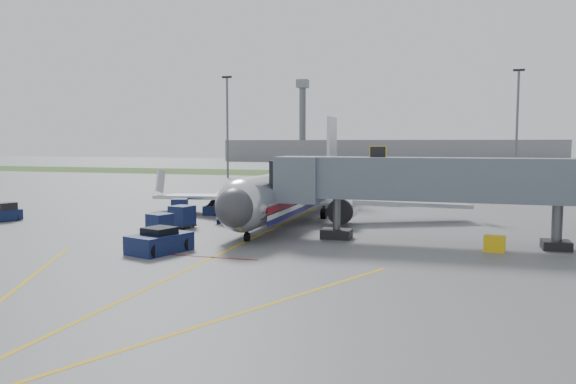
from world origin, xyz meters
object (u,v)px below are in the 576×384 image
(airliner, at_px, (297,190))
(ramp_worker, at_px, (250,207))
(baggage_tug, at_px, (7,213))
(belt_loader, at_px, (215,208))
(pushback_tug, at_px, (160,242))

(airliner, distance_m, ramp_worker, 4.95)
(baggage_tug, height_order, ramp_worker, ramp_worker)
(belt_loader, bearing_deg, pushback_tug, -76.21)
(airliner, xyz_separation_m, pushback_tug, (-4.00, -18.75, -1.95))
(airliner, distance_m, baggage_tug, 26.69)
(baggage_tug, distance_m, belt_loader, 19.11)
(pushback_tug, distance_m, belt_loader, 20.12)
(pushback_tug, relative_size, baggage_tug, 1.67)
(airliner, height_order, ramp_worker, airliner)
(airliner, relative_size, baggage_tug, 13.21)
(baggage_tug, relative_size, ramp_worker, 1.43)
(pushback_tug, distance_m, ramp_worker, 18.50)
(baggage_tug, bearing_deg, ramp_worker, 24.92)
(airliner, distance_m, belt_loader, 9.09)
(airliner, xyz_separation_m, baggage_tug, (-24.81, -9.64, -1.90))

